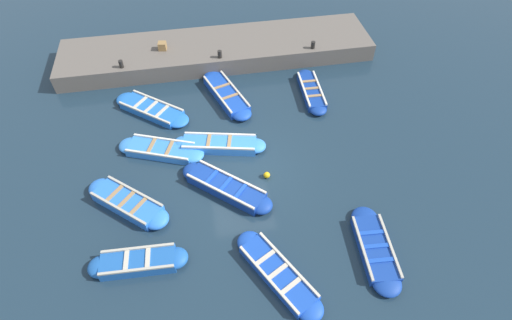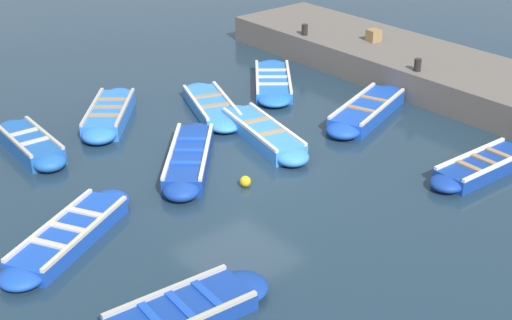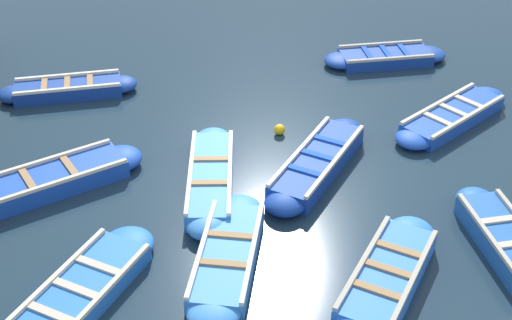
% 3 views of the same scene
% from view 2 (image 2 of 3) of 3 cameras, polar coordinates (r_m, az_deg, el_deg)
% --- Properties ---
extents(ground_plane, '(120.00, 120.00, 0.00)m').
position_cam_2_polar(ground_plane, '(16.44, -1.51, -0.41)').
color(ground_plane, '#1C303F').
extents(boat_outer_right, '(2.92, 3.19, 0.46)m').
position_cam_2_polar(boat_outer_right, '(19.07, -11.65, 3.61)').
color(boat_outer_right, blue).
rests_on(boat_outer_right, ground).
extents(boat_drifting, '(3.33, 0.91, 0.39)m').
position_cam_2_polar(boat_drifting, '(16.81, 17.72, -0.49)').
color(boat_drifting, navy).
rests_on(boat_drifting, ground).
extents(boat_bow_out, '(3.59, 2.46, 0.37)m').
position_cam_2_polar(boat_bow_out, '(13.99, -14.69, -5.83)').
color(boat_bow_out, '#1947B7').
rests_on(boat_bow_out, ground).
extents(boat_stern_in, '(3.94, 2.07, 0.43)m').
position_cam_2_polar(boat_stern_in, '(19.16, 8.89, 3.93)').
color(boat_stern_in, '#1947B7').
rests_on(boat_stern_in, ground).
extents(boat_mid_row, '(3.34, 1.16, 0.36)m').
position_cam_2_polar(boat_mid_row, '(11.73, -6.01, -12.09)').
color(boat_mid_row, navy).
rests_on(boat_mid_row, ground).
extents(boat_end_of_row, '(0.94, 3.14, 0.45)m').
position_cam_2_polar(boat_end_of_row, '(17.82, -17.63, 1.20)').
color(boat_end_of_row, '#1E59AD').
rests_on(boat_end_of_row, ground).
extents(boat_inner_gap, '(3.11, 3.36, 0.45)m').
position_cam_2_polar(boat_inner_gap, '(16.37, -5.36, 0.11)').
color(boat_inner_gap, navy).
rests_on(boat_inner_gap, ground).
extents(boat_near_quay, '(1.58, 3.80, 0.43)m').
position_cam_2_polar(boat_near_quay, '(17.58, 0.54, 2.13)').
color(boat_near_quay, '#3884E0').
rests_on(boat_near_quay, ground).
extents(boat_broadside, '(2.08, 3.58, 0.37)m').
position_cam_2_polar(boat_broadside, '(19.33, -3.60, 4.32)').
color(boat_broadside, '#3884E0').
rests_on(boat_broadside, ground).
extents(boat_centre, '(3.12, 3.50, 0.36)m').
position_cam_2_polar(boat_centre, '(21.08, 1.37, 6.27)').
color(boat_centre, blue).
rests_on(boat_centre, ground).
extents(quay_wall, '(3.30, 15.32, 0.84)m').
position_cam_2_polar(quay_wall, '(21.54, 14.80, 6.59)').
color(quay_wall, '#605951').
rests_on(quay_wall, ground).
extents(bollard_north, '(0.20, 0.20, 0.35)m').
position_cam_2_polar(bollard_north, '(23.20, 3.91, 10.37)').
color(bollard_north, black).
rests_on(bollard_north, quay_wall).
extents(bollard_mid_north, '(0.20, 0.20, 0.35)m').
position_cam_2_polar(bollard_mid_north, '(20.34, 12.81, 7.43)').
color(bollard_mid_north, black).
rests_on(bollard_mid_north, quay_wall).
extents(wooden_crate, '(0.42, 0.42, 0.37)m').
position_cam_2_polar(wooden_crate, '(22.78, 9.40, 9.80)').
color(wooden_crate, olive).
rests_on(wooden_crate, quay_wall).
extents(buoy_orange_near, '(0.25, 0.25, 0.25)m').
position_cam_2_polar(buoy_orange_near, '(15.47, -0.86, -1.72)').
color(buoy_orange_near, '#EAB214').
rests_on(buoy_orange_near, ground).
extents(buoy_yellow_far, '(0.25, 0.25, 0.25)m').
position_cam_2_polar(buoy_yellow_far, '(12.38, -0.97, -9.69)').
color(buoy_yellow_far, silver).
rests_on(buoy_yellow_far, ground).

